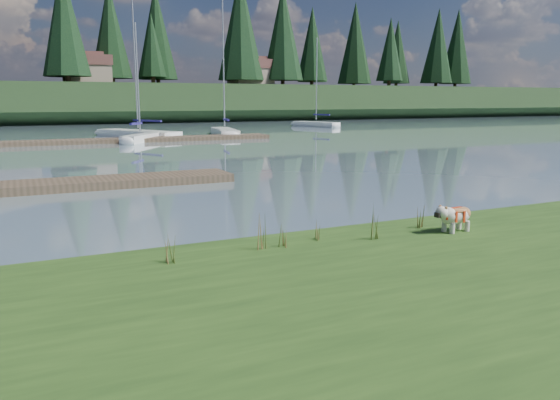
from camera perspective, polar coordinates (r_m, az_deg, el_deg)
ground at (r=41.96m, az=-20.85°, el=5.50°), size 200.00×200.00×0.00m
bank at (r=7.30m, az=5.19°, el=-13.75°), size 60.00×9.00×0.35m
ridge at (r=84.77m, az=-23.52°, el=9.20°), size 200.00×20.00×5.00m
bulldog at (r=12.32m, az=17.85°, el=-1.47°), size 0.99×0.46×0.59m
dock_near at (r=20.93m, az=-26.79°, el=1.08°), size 16.00×2.00×0.30m
dock_far at (r=42.16m, az=-18.15°, el=5.89°), size 26.00×2.20×0.30m
sailboat_bg_2 at (r=42.81m, az=-14.14°, el=6.40°), size 4.06×5.29×8.73m
sailboat_bg_3 at (r=48.50m, az=-15.25°, el=6.78°), size 6.38×9.46×14.12m
sailboat_bg_4 at (r=49.60m, az=-5.92°, el=7.17°), size 3.08×8.08×11.70m
sailboat_bg_5 at (r=64.49m, az=3.38°, el=7.96°), size 3.52×7.06×10.10m
weed_0 at (r=10.38m, az=-1.92°, el=-3.61°), size 0.17×0.14×0.68m
weed_1 at (r=10.53m, az=0.27°, el=-3.95°), size 0.17×0.14×0.45m
weed_2 at (r=11.24m, az=9.81°, el=-2.49°), size 0.17×0.14×0.76m
weed_3 at (r=9.72m, az=-11.31°, el=-5.19°), size 0.17×0.14×0.53m
weed_4 at (r=11.14m, az=4.18°, el=-3.10°), size 0.17×0.14×0.49m
weed_5 at (r=12.50m, az=14.39°, el=-1.68°), size 0.17×0.14×0.60m
mud_lip at (r=11.11m, az=-6.52°, el=-5.75°), size 60.00×0.50×0.14m
conifer_4 at (r=78.60m, az=-21.61°, el=17.06°), size 6.16×6.16×15.10m
conifer_5 at (r=84.10m, az=-13.24°, el=15.47°), size 3.96×3.96×10.35m
conifer_6 at (r=86.36m, az=-4.16°, el=17.69°), size 7.04×7.04×17.00m
conifer_7 at (r=94.79m, az=3.38°, el=15.95°), size 5.28×5.28×13.20m
conifer_8 at (r=98.38m, az=11.44°, el=15.17°), size 4.62×4.62×11.77m
conifer_9 at (r=108.96m, az=16.16°, el=15.22°), size 5.94×5.94×14.62m
house_1 at (r=83.34m, az=-19.49°, el=12.78°), size 6.30×5.30×4.65m
house_2 at (r=87.45m, az=-3.10°, el=13.21°), size 6.30×5.30×4.65m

